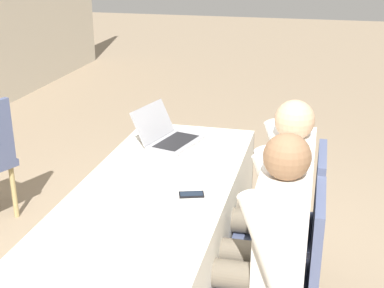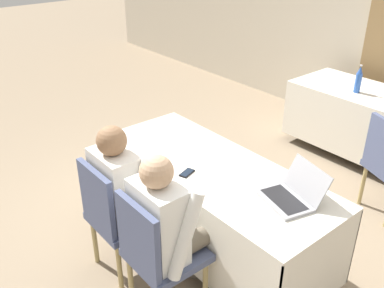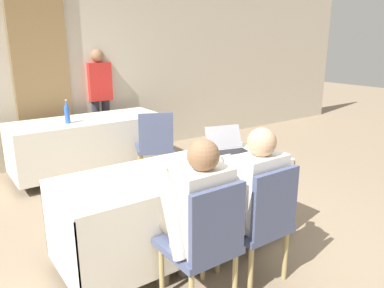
{
  "view_description": "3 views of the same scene",
  "coord_description": "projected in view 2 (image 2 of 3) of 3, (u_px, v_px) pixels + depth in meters",
  "views": [
    {
      "loc": [
        -2.31,
        -0.76,
        1.89
      ],
      "look_at": [
        0.0,
        -0.2,
        0.99
      ],
      "focal_mm": 50.0,
      "sensor_mm": 36.0,
      "label": 1
    },
    {
      "loc": [
        1.95,
        -1.81,
        2.31
      ],
      "look_at": [
        0.0,
        -0.2,
        0.99
      ],
      "focal_mm": 40.0,
      "sensor_mm": 36.0,
      "label": 2
    },
    {
      "loc": [
        -1.54,
        -2.36,
        1.74
      ],
      "look_at": [
        0.0,
        -0.2,
        0.99
      ],
      "focal_mm": 35.0,
      "sensor_mm": 36.0,
      "label": 3
    }
  ],
  "objects": [
    {
      "name": "ground_plane",
      "position": [
        211.0,
        246.0,
        3.42
      ],
      "size": [
        24.0,
        24.0,
        0.0
      ],
      "primitive_type": "plane",
      "color": "gray"
    },
    {
      "name": "conference_table_near",
      "position": [
        213.0,
        187.0,
        3.17
      ],
      "size": [
        1.93,
        0.76,
        0.74
      ],
      "color": "white",
      "rests_on": "ground_plane"
    },
    {
      "name": "conference_table_far",
      "position": [
        384.0,
        114.0,
        4.38
      ],
      "size": [
        1.93,
        0.76,
        0.74
      ],
      "color": "white",
      "rests_on": "ground_plane"
    },
    {
      "name": "laptop",
      "position": [
        291.0,
        194.0,
        2.69
      ],
      "size": [
        0.42,
        0.41,
        0.22
      ],
      "rotation": [
        0.0,
        0.0,
        -0.26
      ],
      "color": "#99999E",
      "rests_on": "conference_table_near"
    },
    {
      "name": "cell_phone",
      "position": [
        187.0,
        173.0,
        3.0
      ],
      "size": [
        0.1,
        0.13,
        0.01
      ],
      "rotation": [
        0.0,
        0.0,
        0.32
      ],
      "color": "black",
      "rests_on": "conference_table_near"
    },
    {
      "name": "paper_beside_laptop",
      "position": [
        152.0,
        131.0,
        3.61
      ],
      "size": [
        0.32,
        0.36,
        0.0
      ],
      "rotation": [
        0.0,
        0.0,
        -0.49
      ],
      "color": "white",
      "rests_on": "conference_table_near"
    },
    {
      "name": "water_bottle",
      "position": [
        358.0,
        80.0,
        4.37
      ],
      "size": [
        0.06,
        0.06,
        0.29
      ],
      "color": "#2D5BB7",
      "rests_on": "conference_table_far"
    },
    {
      "name": "chair_near_left",
      "position": [
        115.0,
        214.0,
        2.97
      ],
      "size": [
        0.44,
        0.44,
        0.9
      ],
      "rotation": [
        0.0,
        0.0,
        3.14
      ],
      "color": "tan",
      "rests_on": "ground_plane"
    },
    {
      "name": "chair_near_right",
      "position": [
        156.0,
        251.0,
        2.64
      ],
      "size": [
        0.44,
        0.44,
        0.9
      ],
      "rotation": [
        0.0,
        0.0,
        3.14
      ],
      "color": "tan",
      "rests_on": "ground_plane"
    },
    {
      "name": "person_checkered_shirt",
      "position": [
        126.0,
        189.0,
        2.96
      ],
      "size": [
        0.5,
        0.52,
        1.16
      ],
      "rotation": [
        0.0,
        0.0,
        3.14
      ],
      "color": "#665B4C",
      "rests_on": "ground_plane"
    },
    {
      "name": "person_white_shirt",
      "position": [
        169.0,
        224.0,
        2.62
      ],
      "size": [
        0.5,
        0.52,
        1.16
      ],
      "rotation": [
        0.0,
        0.0,
        3.14
      ],
      "color": "#665B4C",
      "rests_on": "ground_plane"
    }
  ]
}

